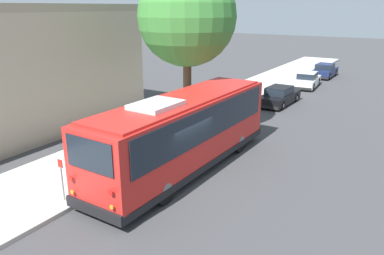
{
  "coord_description": "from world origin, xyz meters",
  "views": [
    {
      "loc": [
        -11.06,
        -7.55,
        6.58
      ],
      "look_at": [
        2.78,
        1.02,
        1.3
      ],
      "focal_mm": 35.0,
      "sensor_mm": 36.0,
      "label": 1
    }
  ],
  "objects_px": {
    "parked_sedan_black": "(279,96)",
    "sign_post_far": "(101,162)",
    "street_tree": "(188,10)",
    "parked_sedan_white": "(307,80)",
    "shuttle_bus": "(185,129)",
    "sign_post_near": "(62,179)",
    "parked_sedan_navy": "(325,71)"
  },
  "relations": [
    {
      "from": "parked_sedan_white",
      "to": "street_tree",
      "type": "relative_size",
      "value": 0.48
    },
    {
      "from": "parked_sedan_black",
      "to": "street_tree",
      "type": "xyz_separation_m",
      "value": [
        -8.6,
        2.09,
        5.84
      ]
    },
    {
      "from": "parked_sedan_navy",
      "to": "sign_post_far",
      "type": "distance_m",
      "value": 28.35
    },
    {
      "from": "shuttle_bus",
      "to": "parked_sedan_white",
      "type": "height_order",
      "value": "shuttle_bus"
    },
    {
      "from": "parked_sedan_black",
      "to": "street_tree",
      "type": "relative_size",
      "value": 0.48
    },
    {
      "from": "parked_sedan_white",
      "to": "parked_sedan_navy",
      "type": "height_order",
      "value": "parked_sedan_navy"
    },
    {
      "from": "parked_sedan_navy",
      "to": "street_tree",
      "type": "distance_m",
      "value": 22.19
    },
    {
      "from": "shuttle_bus",
      "to": "parked_sedan_black",
      "type": "height_order",
      "value": "shuttle_bus"
    },
    {
      "from": "shuttle_bus",
      "to": "sign_post_far",
      "type": "bearing_deg",
      "value": 146.97
    },
    {
      "from": "parked_sedan_navy",
      "to": "sign_post_far",
      "type": "relative_size",
      "value": 2.88
    },
    {
      "from": "parked_sedan_black",
      "to": "sign_post_far",
      "type": "xyz_separation_m",
      "value": [
        -15.59,
        1.66,
        0.32
      ]
    },
    {
      "from": "shuttle_bus",
      "to": "parked_sedan_navy",
      "type": "xyz_separation_m",
      "value": [
        25.42,
        0.16,
        -1.15
      ]
    },
    {
      "from": "parked_sedan_black",
      "to": "parked_sedan_navy",
      "type": "bearing_deg",
      "value": 1.41
    },
    {
      "from": "parked_sedan_white",
      "to": "sign_post_near",
      "type": "relative_size",
      "value": 2.89
    },
    {
      "from": "shuttle_bus",
      "to": "parked_sedan_black",
      "type": "bearing_deg",
      "value": 2.67
    },
    {
      "from": "parked_sedan_black",
      "to": "sign_post_far",
      "type": "bearing_deg",
      "value": 176.01
    },
    {
      "from": "parked_sedan_navy",
      "to": "sign_post_far",
      "type": "xyz_separation_m",
      "value": [
        -28.29,
        1.81,
        0.31
      ]
    },
    {
      "from": "shuttle_bus",
      "to": "sign_post_near",
      "type": "distance_m",
      "value": 5.19
    },
    {
      "from": "parked_sedan_white",
      "to": "parked_sedan_navy",
      "type": "bearing_deg",
      "value": -5.64
    },
    {
      "from": "parked_sedan_white",
      "to": "parked_sedan_navy",
      "type": "relative_size",
      "value": 1.02
    },
    {
      "from": "parked_sedan_white",
      "to": "sign_post_near",
      "type": "distance_m",
      "value": 24.47
    },
    {
      "from": "sign_post_near",
      "to": "sign_post_far",
      "type": "relative_size",
      "value": 1.02
    },
    {
      "from": "parked_sedan_black",
      "to": "sign_post_near",
      "type": "height_order",
      "value": "sign_post_near"
    },
    {
      "from": "shuttle_bus",
      "to": "sign_post_far",
      "type": "xyz_separation_m",
      "value": [
        -2.87,
        1.96,
        -0.84
      ]
    },
    {
      "from": "shuttle_bus",
      "to": "sign_post_near",
      "type": "xyz_separation_m",
      "value": [
        -4.73,
        1.96,
        -0.83
      ]
    },
    {
      "from": "shuttle_bus",
      "to": "street_tree",
      "type": "bearing_deg",
      "value": 31.45
    },
    {
      "from": "sign_post_far",
      "to": "parked_sedan_navy",
      "type": "bearing_deg",
      "value": -3.65
    },
    {
      "from": "sign_post_near",
      "to": "sign_post_far",
      "type": "bearing_deg",
      "value": -0.0
    },
    {
      "from": "sign_post_near",
      "to": "parked_sedan_black",
      "type": "bearing_deg",
      "value": -5.43
    },
    {
      "from": "shuttle_bus",
      "to": "parked_sedan_white",
      "type": "bearing_deg",
      "value": 2.1
    },
    {
      "from": "parked_sedan_white",
      "to": "sign_post_far",
      "type": "height_order",
      "value": "sign_post_far"
    },
    {
      "from": "parked_sedan_black",
      "to": "sign_post_near",
      "type": "relative_size",
      "value": 2.92
    }
  ]
}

